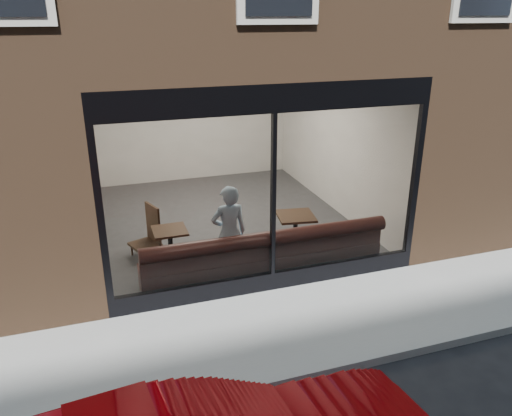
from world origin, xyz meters
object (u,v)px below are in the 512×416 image
object	(u,v)px
banquette	(264,265)
cafe_chair_left	(145,245)
cafe_table_left	(170,231)
person	(229,233)
cafe_table_right	(296,216)

from	to	relation	value
banquette	cafe_chair_left	distance (m)	2.23
cafe_chair_left	cafe_table_left	bearing A→B (deg)	98.31
person	cafe_table_right	bearing A→B (deg)	-162.20
cafe_chair_left	cafe_table_right	bearing A→B (deg)	143.69
person	cafe_table_left	xyz separation A→B (m)	(-0.87, 0.52, -0.06)
cafe_table_left	cafe_table_right	bearing A→B (deg)	-1.95
person	cafe_table_left	size ratio (longest dim) A/B	2.90
cafe_table_left	person	bearing A→B (deg)	-30.97
person	cafe_table_right	xyz separation A→B (m)	(1.35, 0.45, -0.06)
cafe_table_right	cafe_chair_left	world-z (taller)	cafe_table_right
cafe_table_left	cafe_chair_left	distance (m)	0.90
banquette	person	bearing A→B (deg)	160.34
cafe_table_left	cafe_chair_left	xyz separation A→B (m)	(-0.36, 0.66, -0.50)
person	cafe_table_left	bearing A→B (deg)	-31.62
cafe_table_left	cafe_chair_left	size ratio (longest dim) A/B	1.18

